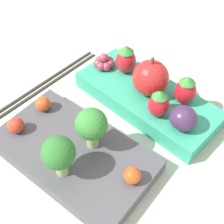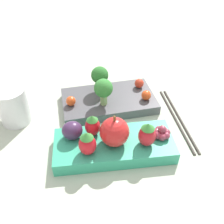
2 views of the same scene
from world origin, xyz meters
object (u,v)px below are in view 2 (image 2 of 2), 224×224
object	(u,v)px
broccoli_floret_1	(101,76)
grape_cluster	(162,133)
cherry_tomato_2	(146,95)
plum	(72,130)
cherry_tomato_0	(139,83)
apple	(117,132)
chopsticks_pair	(178,118)
strawberry_0	(147,134)
broccoli_floret_0	(105,89)
bento_box_savoury	(109,101)
strawberry_2	(87,143)
cherry_tomato_1	(71,101)
bento_box_fruit	(116,146)
drinking_cup	(13,106)
strawberry_1	(93,125)

from	to	relation	value
broccoli_floret_1	grape_cluster	size ratio (longest dim) A/B	1.79
cherry_tomato_2	plum	world-z (taller)	plum
cherry_tomato_0	apple	bearing A→B (deg)	-117.43
chopsticks_pair	strawberry_0	bearing A→B (deg)	-139.89
broccoli_floret_0	broccoli_floret_1	world-z (taller)	broccoli_floret_0
bento_box_savoury	apple	bearing A→B (deg)	-94.15
plum	chopsticks_pair	distance (m)	0.24
cherry_tomato_0	apple	size ratio (longest dim) A/B	0.35
broccoli_floret_0	cherry_tomato_2	distance (m)	0.10
strawberry_2	plum	size ratio (longest dim) A/B	1.23
cherry_tomato_0	grape_cluster	world-z (taller)	grape_cluster
grape_cluster	strawberry_2	bearing A→B (deg)	-173.74
chopsticks_pair	broccoli_floret_1	bearing A→B (deg)	144.19
plum	cherry_tomato_1	bearing A→B (deg)	88.84
cherry_tomato_1	apple	bearing A→B (deg)	-60.51
bento_box_fruit	chopsticks_pair	xyz separation A→B (m)	(0.15, 0.07, -0.01)
strawberry_0	plum	world-z (taller)	strawberry_0
bento_box_savoury	drinking_cup	distance (m)	0.21
bento_box_savoury	plum	xyz separation A→B (m)	(-0.09, -0.12, 0.03)
broccoli_floret_0	grape_cluster	world-z (taller)	broccoli_floret_0
cherry_tomato_2	strawberry_1	xyz separation A→B (m)	(-0.13, -0.09, 0.02)
bento_box_fruit	cherry_tomato_1	distance (m)	0.15
cherry_tomato_0	apple	world-z (taller)	apple
apple	strawberry_0	size ratio (longest dim) A/B	1.29
bento_box_fruit	broccoli_floret_1	xyz separation A→B (m)	(-0.00, 0.18, 0.05)
cherry_tomato_0	bento_box_savoury	bearing A→B (deg)	-160.98
broccoli_floret_0	drinking_cup	bearing A→B (deg)	179.02
broccoli_floret_1	plum	world-z (taller)	broccoli_floret_1
strawberry_2	broccoli_floret_0	bearing A→B (deg)	69.17
drinking_cup	bento_box_fruit	bearing A→B (deg)	-32.58
cherry_tomato_0	grape_cluster	distance (m)	0.18
cherry_tomato_2	cherry_tomato_1	bearing A→B (deg)	176.81
strawberry_2	plum	distance (m)	0.05
strawberry_1	chopsticks_pair	distance (m)	0.20
cherry_tomato_0	cherry_tomato_1	xyz separation A→B (m)	(-0.17, -0.04, -0.00)
cherry_tomato_1	plum	bearing A→B (deg)	-91.16
bento_box_savoury	chopsticks_pair	xyz separation A→B (m)	(0.14, -0.08, -0.01)
apple	drinking_cup	distance (m)	0.24
broccoli_floret_1	cherry_tomato_2	bearing A→B (deg)	-30.30
apple	plum	bearing A→B (deg)	160.51
strawberry_1	drinking_cup	size ratio (longest dim) A/B	0.56
broccoli_floret_1	strawberry_1	distance (m)	0.16
cherry_tomato_0	cherry_tomato_1	bearing A→B (deg)	-166.19
broccoli_floret_0	cherry_tomato_1	xyz separation A→B (m)	(-0.08, 0.01, -0.03)
grape_cluster	bento_box_savoury	bearing A→B (deg)	117.21
cherry_tomato_1	plum	size ratio (longest dim) A/B	0.56
strawberry_1	grape_cluster	bearing A→B (deg)	-13.32
cherry_tomato_1	apple	world-z (taller)	apple
apple	chopsticks_pair	world-z (taller)	apple
strawberry_1	plum	distance (m)	0.04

